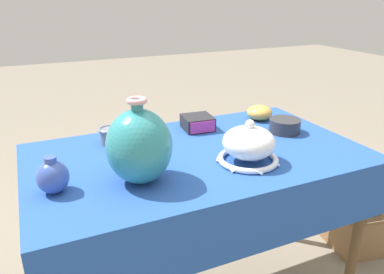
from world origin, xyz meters
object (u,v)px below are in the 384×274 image
object	(u,v)px
mosaic_tile_box	(198,123)
cup_wide_slate	(110,135)
pot_squat_charcoal	(285,126)
wooden_crate	(366,222)
vase_dome_bell	(249,146)
jar_round_cobalt	(53,177)
vase_tall_bulbous	(139,146)
bowl_shallow_ochre	(260,113)
bowl_shallow_terracotta	(147,138)

from	to	relation	value
mosaic_tile_box	cup_wide_slate	xyz separation A→B (m)	(-0.41, -0.01, 0.01)
pot_squat_charcoal	cup_wide_slate	bearing A→B (deg)	165.71
cup_wide_slate	wooden_crate	bearing A→B (deg)	-8.86
vase_dome_bell	jar_round_cobalt	bearing A→B (deg)	175.01
cup_wide_slate	pot_squat_charcoal	distance (m)	0.78
cup_wide_slate	wooden_crate	world-z (taller)	cup_wide_slate
pot_squat_charcoal	wooden_crate	distance (m)	0.93
vase_dome_bell	wooden_crate	xyz separation A→B (m)	(0.96, 0.18, -0.71)
cup_wide_slate	jar_round_cobalt	xyz separation A→B (m)	(-0.26, -0.34, 0.02)
vase_tall_bulbous	jar_round_cobalt	xyz separation A→B (m)	(-0.28, 0.04, -0.07)
vase_tall_bulbous	vase_dome_bell	size ratio (longest dim) A/B	1.21
vase_dome_bell	jar_round_cobalt	distance (m)	0.69
vase_tall_bulbous	vase_dome_bell	xyz separation A→B (m)	(0.41, -0.02, -0.06)
vase_dome_bell	mosaic_tile_box	xyz separation A→B (m)	(-0.02, 0.40, -0.03)
mosaic_tile_box	bowl_shallow_ochre	world-z (taller)	bowl_shallow_ochre
vase_dome_bell	mosaic_tile_box	distance (m)	0.41
cup_wide_slate	mosaic_tile_box	bearing A→B (deg)	1.09
vase_dome_bell	cup_wide_slate	bearing A→B (deg)	137.32
cup_wide_slate	pot_squat_charcoal	xyz separation A→B (m)	(0.75, -0.19, -0.01)
bowl_shallow_ochre	jar_round_cobalt	xyz separation A→B (m)	(-1.01, -0.34, 0.02)
vase_tall_bulbous	wooden_crate	bearing A→B (deg)	6.64
jar_round_cobalt	cup_wide_slate	bearing A→B (deg)	52.45
vase_dome_bell	wooden_crate	size ratio (longest dim) A/B	0.49
mosaic_tile_box	cup_wide_slate	world-z (taller)	cup_wide_slate
vase_tall_bulbous	bowl_shallow_ochre	distance (m)	0.83
bowl_shallow_terracotta	vase_dome_bell	bearing A→B (deg)	-48.75
vase_dome_bell	wooden_crate	world-z (taller)	vase_dome_bell
mosaic_tile_box	wooden_crate	distance (m)	1.21
mosaic_tile_box	bowl_shallow_ochre	xyz separation A→B (m)	(0.34, -0.00, 0.00)
vase_dome_bell	bowl_shallow_ochre	size ratio (longest dim) A/B	1.91
vase_dome_bell	pot_squat_charcoal	size ratio (longest dim) A/B	1.71
vase_tall_bulbous	vase_dome_bell	world-z (taller)	vase_tall_bulbous
bowl_shallow_ochre	pot_squat_charcoal	bearing A→B (deg)	-89.34
vase_tall_bulbous	pot_squat_charcoal	xyz separation A→B (m)	(0.74, 0.18, -0.10)
vase_dome_bell	bowl_shallow_ochre	xyz separation A→B (m)	(0.32, 0.40, -0.03)
bowl_shallow_ochre	bowl_shallow_terracotta	xyz separation A→B (m)	(-0.61, -0.07, -0.01)
cup_wide_slate	vase_tall_bulbous	bearing A→B (deg)	-87.47
pot_squat_charcoal	mosaic_tile_box	bearing A→B (deg)	149.86
vase_tall_bulbous	pot_squat_charcoal	distance (m)	0.77
bowl_shallow_ochre	bowl_shallow_terracotta	distance (m)	0.62
vase_dome_bell	bowl_shallow_ochre	bearing A→B (deg)	51.39
vase_tall_bulbous	cup_wide_slate	xyz separation A→B (m)	(-0.02, 0.38, -0.09)
bowl_shallow_ochre	cup_wide_slate	distance (m)	0.75
vase_tall_bulbous	bowl_shallow_terracotta	bearing A→B (deg)	68.65
cup_wide_slate	wooden_crate	xyz separation A→B (m)	(1.39, -0.22, -0.69)
jar_round_cobalt	wooden_crate	world-z (taller)	jar_round_cobalt
bowl_shallow_terracotta	jar_round_cobalt	size ratio (longest dim) A/B	0.96
cup_wide_slate	bowl_shallow_ochre	bearing A→B (deg)	0.52
pot_squat_charcoal	bowl_shallow_terracotta	bearing A→B (deg)	168.26
pot_squat_charcoal	bowl_shallow_ochre	bearing A→B (deg)	90.66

